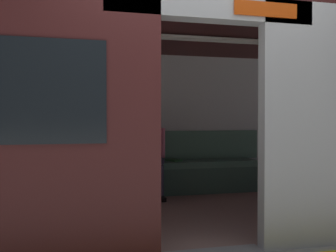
% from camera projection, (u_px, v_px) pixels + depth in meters
% --- Properties ---
extents(train_car, '(6.40, 2.89, 2.23)m').
position_uv_depth(train_car, '(169.00, 87.00, 4.17)').
color(train_car, '#ADAFB5').
rests_on(train_car, ground_plane).
extents(bench_seat, '(3.19, 0.44, 0.48)m').
position_uv_depth(bench_seat, '(155.00, 170.00, 5.29)').
color(bench_seat, '#4C7566').
rests_on(bench_seat, ground_plane).
extents(person_seated, '(0.55, 0.69, 1.21)m').
position_uv_depth(person_seated, '(148.00, 148.00, 5.20)').
color(person_seated, pink).
rests_on(person_seated, ground_plane).
extents(handbag, '(0.26, 0.15, 0.17)m').
position_uv_depth(handbag, '(116.00, 157.00, 5.22)').
color(handbag, brown).
rests_on(handbag, bench_seat).
extents(book, '(0.24, 0.26, 0.03)m').
position_uv_depth(book, '(174.00, 160.00, 5.43)').
color(book, '#33723F').
rests_on(book, bench_seat).
extents(grab_pole_door, '(0.04, 0.04, 2.09)m').
position_uv_depth(grab_pole_door, '(155.00, 126.00, 3.34)').
color(grab_pole_door, silver).
rests_on(grab_pole_door, ground_plane).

